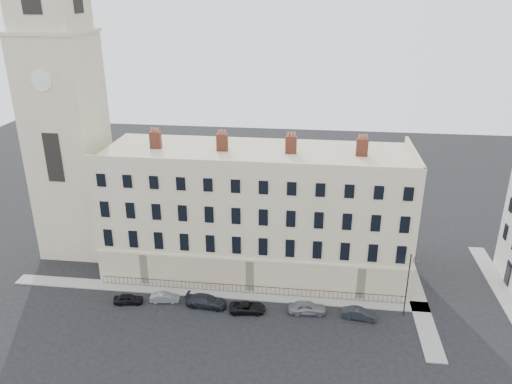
{
  "coord_description": "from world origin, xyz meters",
  "views": [
    {
      "loc": [
        0.73,
        -42.97,
        32.31
      ],
      "look_at": [
        -5.79,
        10.0,
        10.79
      ],
      "focal_mm": 35.0,
      "sensor_mm": 36.0,
      "label": 1
    }
  ],
  "objects_px": {
    "car_e": "(307,307)",
    "car_f": "(359,314)",
    "car_a": "(128,299)",
    "car_c": "(206,301)",
    "car_b": "(165,297)",
    "streetlamp": "(408,283)",
    "car_d": "(247,307)"
  },
  "relations": [
    {
      "from": "car_f",
      "to": "streetlamp",
      "type": "bearing_deg",
      "value": -70.01
    },
    {
      "from": "car_e",
      "to": "streetlamp",
      "type": "distance_m",
      "value": 10.9
    },
    {
      "from": "streetlamp",
      "to": "car_b",
      "type": "bearing_deg",
      "value": -158.25
    },
    {
      "from": "car_b",
      "to": "car_e",
      "type": "bearing_deg",
      "value": -97.88
    },
    {
      "from": "car_a",
      "to": "car_e",
      "type": "relative_size",
      "value": 0.8
    },
    {
      "from": "car_c",
      "to": "car_d",
      "type": "bearing_deg",
      "value": -91.81
    },
    {
      "from": "car_e",
      "to": "car_a",
      "type": "bearing_deg",
      "value": 87.22
    },
    {
      "from": "car_c",
      "to": "streetlamp",
      "type": "distance_m",
      "value": 21.71
    },
    {
      "from": "car_c",
      "to": "car_b",
      "type": "bearing_deg",
      "value": 90.7
    },
    {
      "from": "car_a",
      "to": "car_f",
      "type": "xyz_separation_m",
      "value": [
        25.32,
        0.29,
        0.04
      ]
    },
    {
      "from": "car_c",
      "to": "car_e",
      "type": "distance_m",
      "value": 11.09
    },
    {
      "from": "car_a",
      "to": "car_c",
      "type": "distance_m",
      "value": 8.73
    },
    {
      "from": "car_d",
      "to": "car_f",
      "type": "height_order",
      "value": "car_f"
    },
    {
      "from": "car_c",
      "to": "car_a",
      "type": "bearing_deg",
      "value": 97.4
    },
    {
      "from": "car_c",
      "to": "car_d",
      "type": "xyz_separation_m",
      "value": [
        4.64,
        -0.48,
        -0.12
      ]
    },
    {
      "from": "car_d",
      "to": "car_e",
      "type": "xyz_separation_m",
      "value": [
        6.45,
        0.59,
        0.14
      ]
    },
    {
      "from": "car_f",
      "to": "car_c",
      "type": "bearing_deg",
      "value": 96.01
    },
    {
      "from": "car_a",
      "to": "car_f",
      "type": "height_order",
      "value": "car_f"
    },
    {
      "from": "car_b",
      "to": "car_f",
      "type": "relative_size",
      "value": 0.91
    },
    {
      "from": "car_e",
      "to": "car_f",
      "type": "xyz_separation_m",
      "value": [
        5.51,
        -0.32,
        -0.1
      ]
    },
    {
      "from": "car_e",
      "to": "car_f",
      "type": "distance_m",
      "value": 5.52
    },
    {
      "from": "car_b",
      "to": "car_e",
      "type": "xyz_separation_m",
      "value": [
        15.88,
        -0.18,
        0.16
      ]
    },
    {
      "from": "car_f",
      "to": "car_a",
      "type": "bearing_deg",
      "value": 97.39
    },
    {
      "from": "car_d",
      "to": "car_e",
      "type": "relative_size",
      "value": 0.97
    },
    {
      "from": "car_a",
      "to": "car_b",
      "type": "relative_size",
      "value": 1.0
    },
    {
      "from": "car_b",
      "to": "car_f",
      "type": "xyz_separation_m",
      "value": [
        21.39,
        -0.49,
        0.05
      ]
    },
    {
      "from": "car_f",
      "to": "car_e",
      "type": "bearing_deg",
      "value": 93.45
    },
    {
      "from": "car_c",
      "to": "car_f",
      "type": "distance_m",
      "value": 16.61
    },
    {
      "from": "car_f",
      "to": "streetlamp",
      "type": "relative_size",
      "value": 0.48
    },
    {
      "from": "car_c",
      "to": "streetlamp",
      "type": "relative_size",
      "value": 0.62
    },
    {
      "from": "car_c",
      "to": "car_e",
      "type": "relative_size",
      "value": 1.13
    },
    {
      "from": "car_f",
      "to": "streetlamp",
      "type": "xyz_separation_m",
      "value": [
        4.81,
        1.13,
        3.5
      ]
    }
  ]
}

